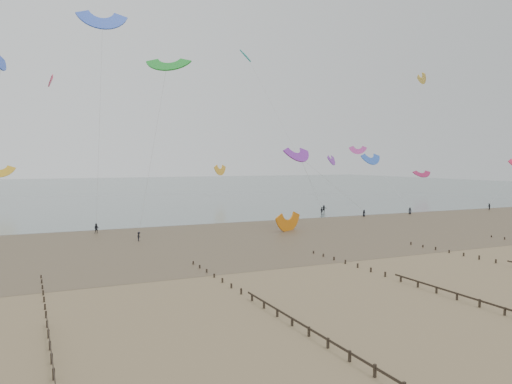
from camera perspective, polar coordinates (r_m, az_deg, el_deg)
ground at (r=60.62m, az=9.28°, el=-9.16°), size 500.00×500.00×0.00m
sea_and_shore at (r=89.29m, az=-5.44°, el=-5.00°), size 500.00×665.00×0.03m
groynes at (r=49.42m, az=26.07°, el=-11.87°), size 72.16×50.16×1.00m
kitesurfers at (r=113.78m, az=4.66°, el=-2.70°), size 139.76×28.73×1.84m
grounded_kite at (r=95.33m, az=3.75°, el=-4.44°), size 8.67×8.10×3.80m
kites_airborne at (r=142.62m, az=-14.89°, el=7.27°), size 234.90×122.28×40.87m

